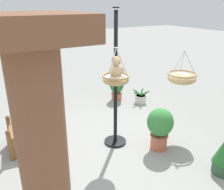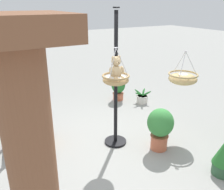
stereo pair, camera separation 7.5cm
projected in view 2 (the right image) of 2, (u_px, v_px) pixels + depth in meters
name	position (u px, v px, depth m)	size (l,w,h in m)	color
ground_plane	(110.00, 147.00, 4.79)	(40.00, 40.00, 0.00)	gray
display_pole_central	(116.00, 105.00, 4.67)	(0.44, 0.44, 2.61)	black
hanging_basket_with_teddy	(116.00, 79.00, 4.18)	(0.48, 0.48, 0.65)	tan
teddy_bear	(116.00, 69.00, 4.10)	(0.28, 0.26, 0.41)	tan
hanging_basket_left_high	(183.00, 78.00, 4.94)	(0.60, 0.60, 0.68)	tan
hanging_basket_right_low	(32.00, 118.00, 3.44)	(0.45, 0.45, 0.58)	tan
wooden_planter_box	(31.00, 136.00, 4.75)	(0.89, 0.81, 0.61)	olive
potted_plant_fern_front	(160.00, 126.00, 4.59)	(0.50, 0.50, 0.84)	#BC6042
potted_plant_tall_leafy	(118.00, 87.00, 7.00)	(0.40, 0.40, 0.74)	#BC6042
potted_plant_bushy_green	(142.00, 98.00, 6.87)	(0.49, 0.46, 0.38)	beige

